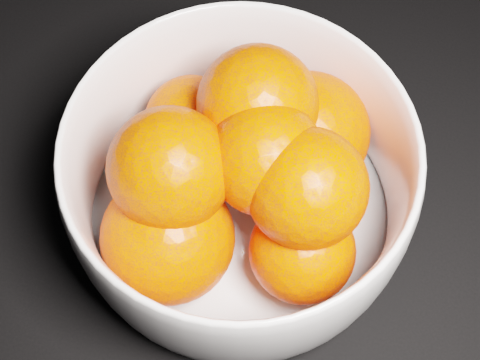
# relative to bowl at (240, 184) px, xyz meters

# --- Properties ---
(ground) EXTENTS (3.00, 3.00, 0.00)m
(ground) POSITION_rel_bowl_xyz_m (-0.24, 0.10, -0.06)
(ground) COLOR black
(ground) RESTS_ON ground
(bowl) EXTENTS (0.25, 0.25, 0.12)m
(bowl) POSITION_rel_bowl_xyz_m (0.00, 0.00, 0.00)
(bowl) COLOR silver
(bowl) RESTS_ON ground
(orange_pile) EXTENTS (0.18, 0.21, 0.14)m
(orange_pile) POSITION_rel_bowl_xyz_m (0.00, 0.00, 0.02)
(orange_pile) COLOR #FF3E00
(orange_pile) RESTS_ON bowl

